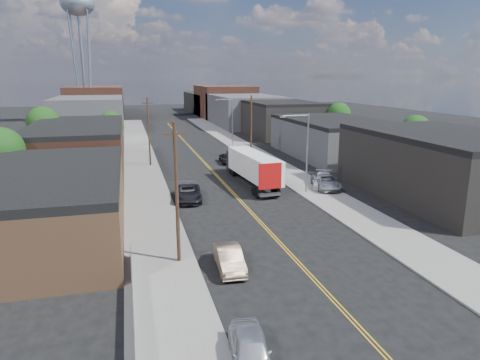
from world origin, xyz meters
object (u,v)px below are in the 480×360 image
car_left_c (188,193)px  car_left_b (229,259)px  car_right_lot_a (326,182)px  car_right_lot_c (275,166)px  water_tower (78,8)px  car_right_lot_b (323,180)px  semi_truck (250,165)px  car_left_a (250,350)px  car_left_d (187,192)px  car_ahead_truck (228,159)px

car_left_c → car_left_b: bearing=-82.8°
car_left_c → car_right_lot_a: car_right_lot_a is taller
car_right_lot_a → car_right_lot_c: car_right_lot_a is taller
water_tower → car_right_lot_c: (30.20, -73.75, -29.83)m
car_right_lot_b → car_left_c: bearing=-149.3°
car_right_lot_a → car_left_b: bearing=-120.4°
semi_truck → car_right_lot_c: bearing=41.4°
car_left_a → car_right_lot_a: (17.28, 27.81, 0.19)m
car_right_lot_a → car_left_c: bearing=-167.2°
car_left_a → car_left_d: (1.02, 28.00, 0.01)m
semi_truck → car_right_lot_b: semi_truck is taller
car_right_lot_b → car_right_lot_c: 9.85m
semi_truck → car_left_c: bearing=-150.8°
water_tower → car_right_lot_b: water_tower is taller
water_tower → car_left_a: (15.60, -112.00, -29.89)m
car_right_lot_b → car_right_lot_c: size_ratio=1.38×
water_tower → car_left_d: 90.69m
car_right_lot_b → car_left_a: bearing=-95.4°
car_left_a → car_left_d: 28.02m
semi_truck → car_left_a: size_ratio=3.47×
car_right_lot_a → car_ahead_truck: size_ratio=1.14×
water_tower → car_left_c: size_ratio=6.34×
car_left_c → car_right_lot_b: 16.41m
car_left_a → car_left_b: (1.40, 10.00, 0.02)m
car_left_c → car_left_d: car_left_c is taller
water_tower → car_right_lot_b: bearing=-68.4°
car_right_lot_b → semi_truck: bearing=177.1°
car_left_d → car_right_lot_a: bearing=7.1°
semi_truck → car_right_lot_a: (7.70, -5.26, -1.33)m
semi_truck → car_left_b: size_ratio=3.28×
water_tower → car_right_lot_b: size_ratio=6.83×
car_left_b → car_left_c: size_ratio=0.81×
car_right_lot_a → car_right_lot_b: bearing=94.6°
water_tower → car_left_b: 107.64m
car_left_b → car_right_lot_c: car_left_b is taller
semi_truck → car_left_b: bearing=-114.1°
car_left_a → car_right_lot_b: 33.65m
car_right_lot_a → car_left_a: bearing=-110.6°
car_left_d → car_right_lot_c: (13.58, 10.25, 0.05)m
car_left_b → semi_truck: bearing=73.7°
car_left_d → car_right_lot_b: car_right_lot_b is taller
car_left_a → car_right_lot_a: bearing=65.7°
water_tower → car_right_lot_a: 95.14m
car_left_a → semi_truck: bearing=81.4°
car_left_b → car_left_d: 18.00m
car_left_b → car_right_lot_c: (13.20, 28.25, 0.04)m
car_left_c → car_right_lot_c: bearing=44.8°
car_right_lot_a → car_right_lot_b: size_ratio=1.06×
car_left_d → car_right_lot_b: bearing=10.6°
semi_truck → car_right_lot_b: (7.81, -4.26, -1.34)m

